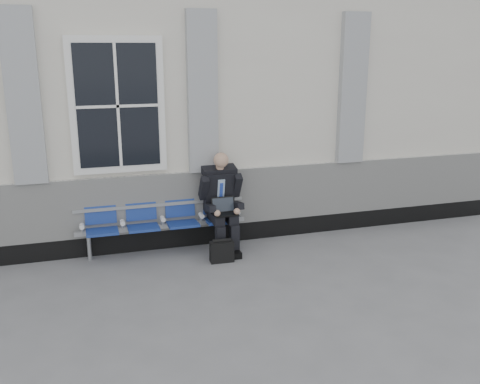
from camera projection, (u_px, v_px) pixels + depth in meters
name	position (u px, v px, depth m)	size (l,w,h in m)	color
ground	(109.00, 295.00, 6.83)	(70.00, 70.00, 0.00)	slate
station_building	(87.00, 96.00, 9.44)	(14.40, 4.40, 4.49)	silver
bench	(162.00, 217.00, 8.16)	(2.60, 0.47, 0.91)	#9EA0A3
businessman	(221.00, 198.00, 8.21)	(0.64, 0.86, 1.54)	black
briefcase	(222.00, 251.00, 7.86)	(0.35, 0.16, 0.36)	black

